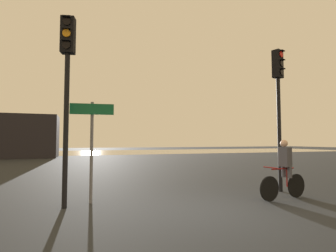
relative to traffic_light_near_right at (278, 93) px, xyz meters
The scene contains 6 objects.
ground_plane 4.72m from the traffic_light_near_right, 152.00° to the right, with size 120.00×120.00×0.00m, color black.
water_strip 31.95m from the traffic_light_near_right, 95.61° to the left, with size 80.00×16.00×0.01m, color #9E937F.
traffic_light_near_right is the anchor object (origin of this frame).
traffic_light_near_left 6.36m from the traffic_light_near_right, behind, with size 0.37×0.39×4.63m.
direction_sign_post 5.93m from the traffic_light_near_right, behind, with size 1.10×0.18×2.60m.
cyclist 2.59m from the traffic_light_near_right, 126.88° to the right, with size 1.70×0.47×1.62m.
Camera 1 is at (-2.97, -5.07, 1.58)m, focal length 28.00 mm.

